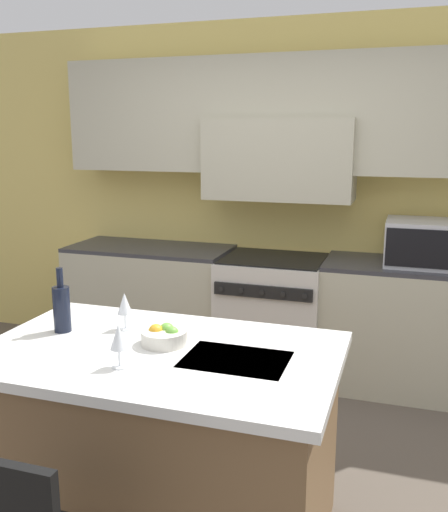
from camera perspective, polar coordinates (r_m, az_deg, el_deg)
The scene contains 10 objects.
ground_plane at distance 3.18m, azimuth -3.02°, elevation -23.40°, with size 10.00×10.00×0.00m, color brown.
back_cabinetry at distance 4.49m, azimuth 5.96°, elevation 8.91°, with size 10.00×0.46×2.70m.
back_counter at distance 4.46m, azimuth 4.96°, elevation -5.80°, with size 3.39×0.62×0.94m.
range_stove at distance 4.45m, azimuth 4.89°, elevation -5.98°, with size 0.78×0.70×0.92m.
microwave at distance 4.21m, azimuth 19.53°, elevation 1.23°, with size 0.54×0.45×0.32m.
kitchen_island at distance 2.75m, azimuth -6.29°, elevation -18.10°, with size 1.58×0.99×0.92m.
wine_bottle at distance 2.83m, azimuth -15.93°, elevation -4.97°, with size 0.08×0.08×0.31m.
wine_glass_near at distance 2.35m, azimuth -10.49°, elevation -8.09°, with size 0.07×0.07×0.18m.
wine_glass_far at distance 2.79m, azimuth -9.91°, elevation -4.82°, with size 0.07×0.07×0.18m.
fruit_bowl at distance 2.60m, azimuth -6.01°, elevation -7.95°, with size 0.21×0.21×0.09m.
Camera 1 is at (0.94, -2.40, 1.85)m, focal length 40.00 mm.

